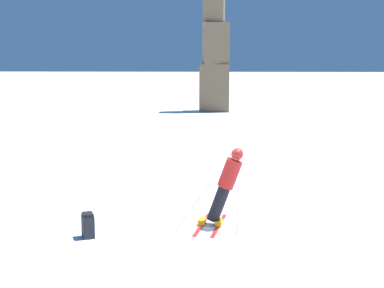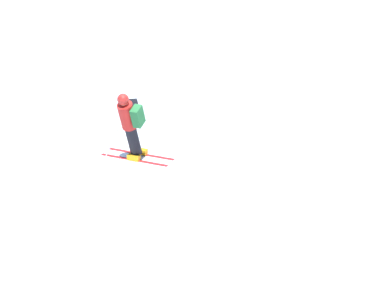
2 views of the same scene
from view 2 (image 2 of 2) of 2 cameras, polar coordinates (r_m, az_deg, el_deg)
The scene contains 3 objects.
ground_plane at distance 15.05m, azimuth -4.25°, elevation -0.39°, with size 300.00×300.00×0.00m, color white.
skier at distance 13.96m, azimuth -5.51°, elevation 1.82°, with size 1.45×1.71×1.73m.
spare_backpack at distance 16.90m, azimuth -5.32°, elevation 3.11°, with size 0.32×0.36×0.50m.
Camera 2 is at (13.15, 4.30, 5.92)m, focal length 60.00 mm.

